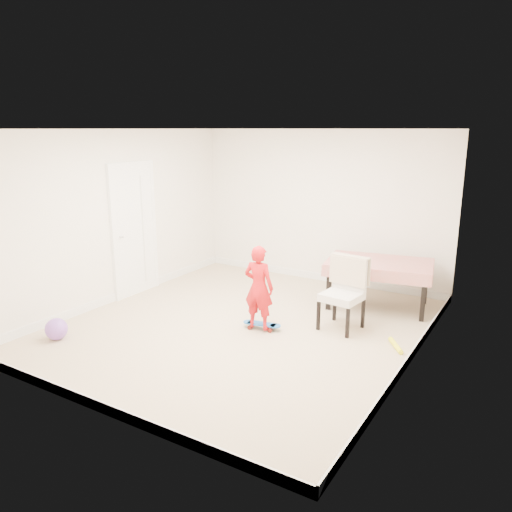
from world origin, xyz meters
The scene contains 17 objects.
ground centered at (0.00, 0.00, 0.00)m, with size 5.00×5.00×0.00m, color tan.
ceiling centered at (0.00, 0.00, 2.58)m, with size 4.50×5.00×0.04m, color white.
wall_back centered at (0.00, 2.48, 1.30)m, with size 4.50×0.04×2.60m, color white.
wall_front centered at (0.00, -2.48, 1.30)m, with size 4.50×0.04×2.60m, color white.
wall_left centered at (-2.23, 0.00, 1.30)m, with size 0.04×5.00×2.60m, color white.
wall_right centered at (2.23, 0.00, 1.30)m, with size 0.04×5.00×2.60m, color white.
door centered at (-2.22, 0.30, 1.02)m, with size 0.10×0.94×2.11m, color white.
baseboard_back centered at (0.00, 2.49, 0.06)m, with size 4.50×0.02×0.12m, color white.
baseboard_front centered at (0.00, -2.49, 0.06)m, with size 4.50×0.02×0.12m, color white.
baseboard_left centered at (-2.24, 0.00, 0.06)m, with size 0.02×5.00×0.12m, color white.
baseboard_right centered at (2.24, 0.00, 0.06)m, with size 0.02×5.00×0.12m, color white.
dining_table centered at (1.33, 1.70, 0.35)m, with size 1.51×0.95×0.70m, color #B22109, non-canonical shape.
dining_chair centered at (1.18, 0.60, 0.49)m, with size 0.53×0.61×0.97m, color white, non-canonical shape.
skateboard centered at (0.29, 0.04, 0.04)m, with size 0.52×0.19×0.08m, color blue, non-canonical shape.
child centered at (0.27, -0.01, 0.56)m, with size 0.41×0.27×1.12m, color red.
balloon centered at (-1.77, -1.60, 0.14)m, with size 0.28×0.28×0.28m, color #8851C3.
foam_toy centered at (1.99, 0.38, 0.03)m, with size 0.06×0.06×0.40m, color #FBFA1A.
Camera 1 is at (3.44, -5.32, 2.61)m, focal length 35.00 mm.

